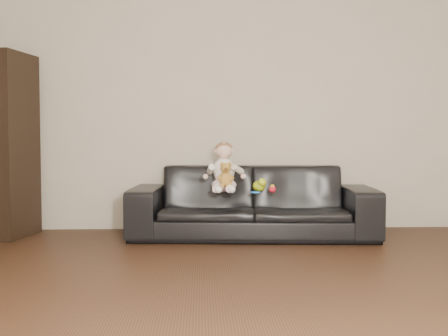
{
  "coord_description": "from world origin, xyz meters",
  "views": [
    {
      "loc": [
        -0.4,
        -3.05,
        0.93
      ],
      "look_at": [
        -0.18,
        2.14,
        0.66
      ],
      "focal_mm": 45.0,
      "sensor_mm": 36.0,
      "label": 1
    }
  ],
  "objects_px": {
    "toy_rattle": "(272,189)",
    "cabinet": "(4,145)",
    "sofa": "(252,201)",
    "toy_green": "(259,186)",
    "baby": "(224,170)",
    "teddy_bear": "(226,175)",
    "toy_blue_disc": "(255,192)"
  },
  "relations": [
    {
      "from": "baby",
      "to": "toy_rattle",
      "type": "relative_size",
      "value": 7.13
    },
    {
      "from": "sofa",
      "to": "toy_green",
      "type": "bearing_deg",
      "value": -59.69
    },
    {
      "from": "toy_green",
      "to": "baby",
      "type": "bearing_deg",
      "value": -176.85
    },
    {
      "from": "sofa",
      "to": "cabinet",
      "type": "relative_size",
      "value": 1.32
    },
    {
      "from": "sofa",
      "to": "baby",
      "type": "bearing_deg",
      "value": -152.07
    },
    {
      "from": "toy_rattle",
      "to": "baby",
      "type": "bearing_deg",
      "value": 165.15
    },
    {
      "from": "baby",
      "to": "toy_green",
      "type": "xyz_separation_m",
      "value": [
        0.33,
        0.02,
        -0.15
      ]
    },
    {
      "from": "cabinet",
      "to": "teddy_bear",
      "type": "distance_m",
      "value": 2.14
    },
    {
      "from": "baby",
      "to": "toy_green",
      "type": "relative_size",
      "value": 3.15
    },
    {
      "from": "cabinet",
      "to": "baby",
      "type": "relative_size",
      "value": 3.77
    },
    {
      "from": "cabinet",
      "to": "toy_blue_disc",
      "type": "bearing_deg",
      "value": 2.9
    },
    {
      "from": "sofa",
      "to": "toy_rattle",
      "type": "bearing_deg",
      "value": -52.27
    },
    {
      "from": "sofa",
      "to": "toy_green",
      "type": "xyz_separation_m",
      "value": [
        0.05,
        -0.11,
        0.16
      ]
    },
    {
      "from": "cabinet",
      "to": "toy_green",
      "type": "bearing_deg",
      "value": 6.13
    },
    {
      "from": "teddy_bear",
      "to": "cabinet",
      "type": "bearing_deg",
      "value": 174.83
    },
    {
      "from": "cabinet",
      "to": "toy_green",
      "type": "height_order",
      "value": "cabinet"
    },
    {
      "from": "baby",
      "to": "toy_rattle",
      "type": "height_order",
      "value": "baby"
    },
    {
      "from": "toy_rattle",
      "to": "toy_blue_disc",
      "type": "distance_m",
      "value": 0.16
    },
    {
      "from": "toy_green",
      "to": "sofa",
      "type": "bearing_deg",
      "value": 116.46
    },
    {
      "from": "toy_blue_disc",
      "to": "toy_rattle",
      "type": "bearing_deg",
      "value": -1.03
    },
    {
      "from": "baby",
      "to": "toy_blue_disc",
      "type": "xyz_separation_m",
      "value": [
        0.28,
        -0.11,
        -0.2
      ]
    },
    {
      "from": "sofa",
      "to": "teddy_bear",
      "type": "bearing_deg",
      "value": -131.34
    },
    {
      "from": "toy_rattle",
      "to": "cabinet",
      "type": "bearing_deg",
      "value": 172.32
    },
    {
      "from": "sofa",
      "to": "toy_blue_disc",
      "type": "xyz_separation_m",
      "value": [
        0.01,
        -0.24,
        0.11
      ]
    },
    {
      "from": "cabinet",
      "to": "toy_rattle",
      "type": "xyz_separation_m",
      "value": [
        2.51,
        -0.34,
        -0.4
      ]
    },
    {
      "from": "teddy_bear",
      "to": "toy_green",
      "type": "relative_size",
      "value": 1.53
    },
    {
      "from": "toy_green",
      "to": "toy_blue_disc",
      "type": "relative_size",
      "value": 1.65
    },
    {
      "from": "toy_green",
      "to": "toy_blue_disc",
      "type": "bearing_deg",
      "value": -109.67
    },
    {
      "from": "cabinet",
      "to": "teddy_bear",
      "type": "height_order",
      "value": "cabinet"
    },
    {
      "from": "sofa",
      "to": "cabinet",
      "type": "bearing_deg",
      "value": -178.59
    },
    {
      "from": "toy_green",
      "to": "teddy_bear",
      "type": "bearing_deg",
      "value": -153.47
    },
    {
      "from": "sofa",
      "to": "teddy_bear",
      "type": "xyz_separation_m",
      "value": [
        -0.27,
        -0.26,
        0.27
      ]
    }
  ]
}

